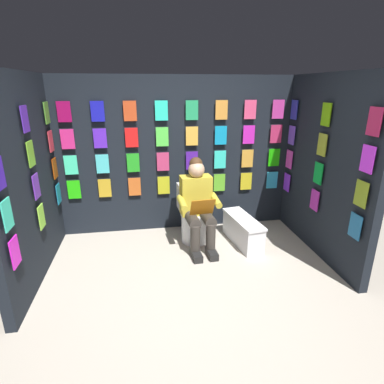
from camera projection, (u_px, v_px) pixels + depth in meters
The scene contains 7 objects.
ground_plane at pixel (203, 311), 2.97m from camera, with size 30.00×30.00×0.00m, color #B2A899.
display_wall_back at pixel (177, 156), 4.46m from camera, with size 3.40×0.14×2.20m.
display_wall_left at pixel (325, 168), 3.77m from camera, with size 0.14×1.92×2.20m.
display_wall_right at pixel (27, 181), 3.25m from camera, with size 0.14×1.92×2.20m.
toilet at pixel (194, 217), 4.31m from camera, with size 0.42×0.57×0.77m.
person_reading at pixel (198, 204), 4.01m from camera, with size 0.55×0.70×1.19m.
comic_longbox_near at pixel (243, 230), 4.23m from camera, with size 0.38×0.85×0.37m.
Camera 1 is at (0.50, 2.40, 2.04)m, focal length 29.04 mm.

